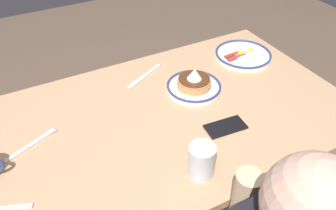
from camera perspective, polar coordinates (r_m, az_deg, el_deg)
The scene contains 7 objects.
dining_table at distance 1.31m, azimuth -1.90°, elevation -5.68°, with size 1.47×0.82×0.75m.
plate_near_main at distance 1.62m, azimuth 12.48°, elevation 8.24°, with size 0.26×0.26×0.04m.
plate_center_pancakes at distance 1.37m, azimuth 4.37°, elevation 3.45°, with size 0.22×0.22×0.10m.
drinking_glass at distance 1.03m, azimuth 5.60°, elevation -9.52°, with size 0.08×0.08×0.11m.
cell_phone at distance 1.22m, azimuth 9.62°, elevation -3.63°, with size 0.14×0.07×0.01m, color black.
fork_near at distance 1.23m, azimuth -21.84°, elevation -6.13°, with size 0.19×0.09×0.01m.
butter_knife at distance 1.46m, azimuth -3.91°, elevation 4.92°, with size 0.20×0.11×0.01m.
Camera 1 is at (0.40, 0.84, 1.57)m, focal length 36.35 mm.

